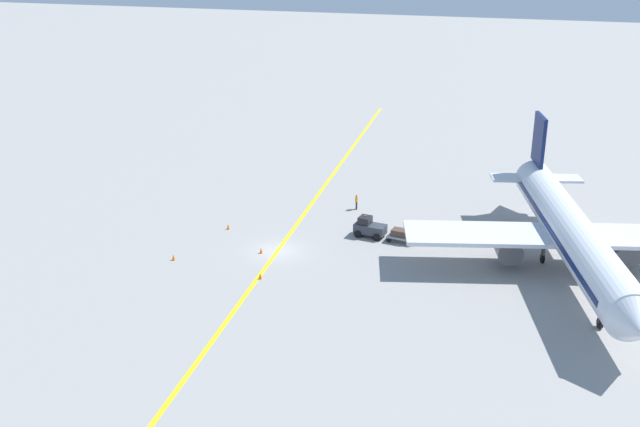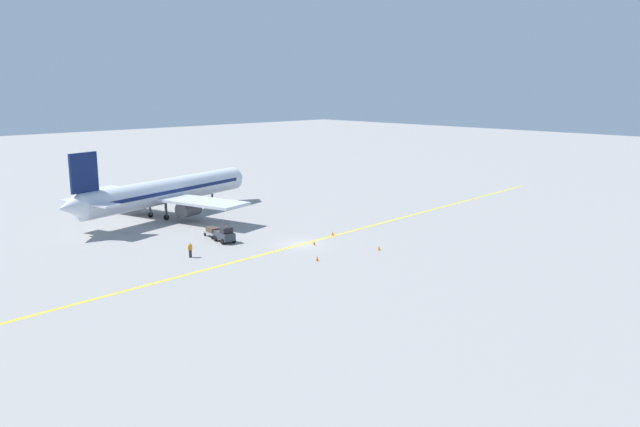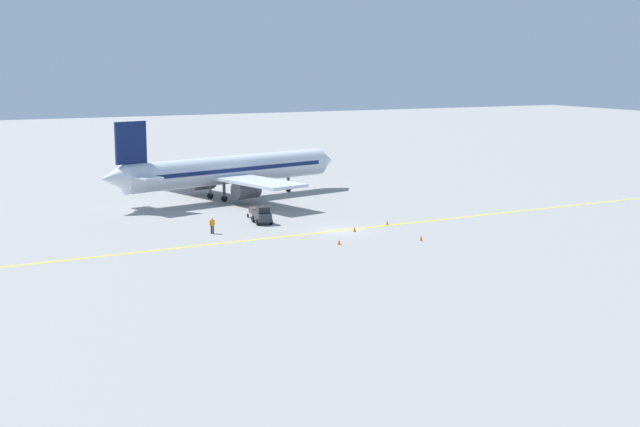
# 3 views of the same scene
# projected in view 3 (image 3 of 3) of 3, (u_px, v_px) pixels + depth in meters

# --- Properties ---
(ground_plane) EXTENTS (400.00, 400.00, 0.00)m
(ground_plane) POSITION_uv_depth(u_px,v_px,m) (341.00, 230.00, 93.74)
(ground_plane) COLOR gray
(apron_yellow_centreline) EXTENTS (7.46, 119.82, 0.01)m
(apron_yellow_centreline) POSITION_uv_depth(u_px,v_px,m) (341.00, 230.00, 93.74)
(apron_yellow_centreline) COLOR yellow
(apron_yellow_centreline) RESTS_ON ground
(airplane_at_gate) EXTENTS (28.42, 35.11, 10.60)m
(airplane_at_gate) POSITION_uv_depth(u_px,v_px,m) (227.00, 171.00, 114.21)
(airplane_at_gate) COLOR silver
(airplane_at_gate) RESTS_ON ground
(baggage_tug_dark) EXTENTS (3.19, 2.13, 2.11)m
(baggage_tug_dark) POSITION_uv_depth(u_px,v_px,m) (262.00, 216.00, 97.46)
(baggage_tug_dark) COLOR #333842
(baggage_tug_dark) RESTS_ON ground
(baggage_cart_trailing) EXTENTS (2.78, 1.78, 1.24)m
(baggage_cart_trailing) POSITION_uv_depth(u_px,v_px,m) (255.00, 212.00, 100.59)
(baggage_cart_trailing) COLOR gray
(baggage_cart_trailing) RESTS_ON ground
(ground_crew_worker) EXTENTS (0.26, 0.58, 1.68)m
(ground_crew_worker) POSITION_uv_depth(u_px,v_px,m) (212.00, 225.00, 91.83)
(ground_crew_worker) COLOR #23232D
(ground_crew_worker) RESTS_ON ground
(traffic_cone_near_nose) EXTENTS (0.32, 0.32, 0.55)m
(traffic_cone_near_nose) POSITION_uv_depth(u_px,v_px,m) (339.00, 242.00, 86.37)
(traffic_cone_near_nose) COLOR orange
(traffic_cone_near_nose) RESTS_ON ground
(traffic_cone_mid_apron) EXTENTS (0.32, 0.32, 0.55)m
(traffic_cone_mid_apron) POSITION_uv_depth(u_px,v_px,m) (421.00, 238.00, 88.39)
(traffic_cone_mid_apron) COLOR orange
(traffic_cone_mid_apron) RESTS_ON ground
(traffic_cone_by_wingtip) EXTENTS (0.32, 0.32, 0.55)m
(traffic_cone_by_wingtip) POSITION_uv_depth(u_px,v_px,m) (387.00, 222.00, 96.82)
(traffic_cone_by_wingtip) COLOR orange
(traffic_cone_by_wingtip) RESTS_ON ground
(traffic_cone_far_edge) EXTENTS (0.32, 0.32, 0.55)m
(traffic_cone_far_edge) POSITION_uv_depth(u_px,v_px,m) (354.00, 229.00, 92.95)
(traffic_cone_far_edge) COLOR orange
(traffic_cone_far_edge) RESTS_ON ground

